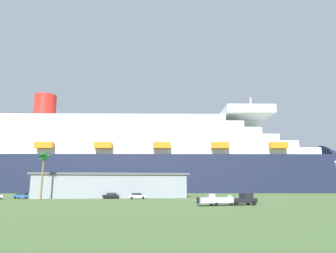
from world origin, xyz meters
name	(u,v)px	position (x,y,z in m)	size (l,w,h in m)	color
ground_plane	(179,196)	(0.00, 30.00, 0.00)	(600.00, 600.00, 0.00)	#4C6B38
cruise_ship	(111,160)	(-26.39, 77.34, 15.70)	(268.87, 59.82, 53.28)	#191E38
terminal_building	(113,185)	(-22.21, 22.43, 3.57)	(45.02, 21.03, 7.09)	gray
pickup_truck	(243,199)	(4.28, -17.81, 1.04)	(5.87, 3.08, 2.20)	black
small_boat_on_trailer	(219,200)	(-0.70, -18.74, 0.96)	(8.94, 3.33, 2.15)	#595960
palm_tree	(44,161)	(-39.38, 7.42, 9.82)	(3.32, 3.32, 11.89)	brown
parked_car_silver_sedan	(137,196)	(-14.94, 8.40, 0.83)	(4.67, 2.31, 1.58)	silver
parked_car_black_coupe	(111,195)	(-22.09, 11.91, 0.83)	(4.37, 2.38, 1.58)	black
parked_car_blue_suv	(22,196)	(-46.21, 14.59, 0.83)	(4.76, 2.68, 1.58)	#264C99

